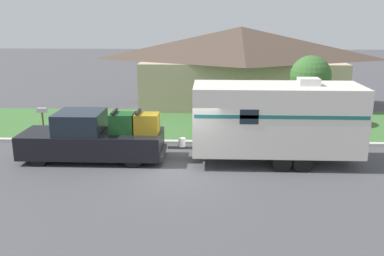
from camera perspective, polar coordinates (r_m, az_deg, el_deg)
The scene contains 8 objects.
ground_plane at distance 16.49m, azimuth -0.81°, elevation -5.91°, with size 120.00×120.00×0.00m, color #47474C.
curb_strip at distance 20.01m, azimuth -0.21°, elevation -1.90°, with size 80.00×0.30×0.14m.
lawn_strip at distance 23.54m, azimuth 0.20°, elevation 0.54°, with size 80.00×7.00×0.03m.
house_across_street at distance 28.67m, azimuth 6.45°, elevation 8.39°, with size 13.72×6.64×5.10m.
pickup_truck at distance 18.08m, azimuth -12.96°, elevation -1.31°, with size 5.89×2.06×2.10m.
travel_trailer at distance 17.41m, azimuth 11.17°, elevation 1.27°, with size 7.67×2.51×3.46m.
mailbox at distance 22.38m, azimuth -19.34°, elevation 1.71°, with size 0.48×0.20×1.40m.
tree_in_yard at distance 23.80m, azimuth 15.53°, elevation 6.68°, with size 2.16×2.16×3.77m.
Camera 1 is at (0.89, -15.38, 5.86)m, focal length 40.00 mm.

